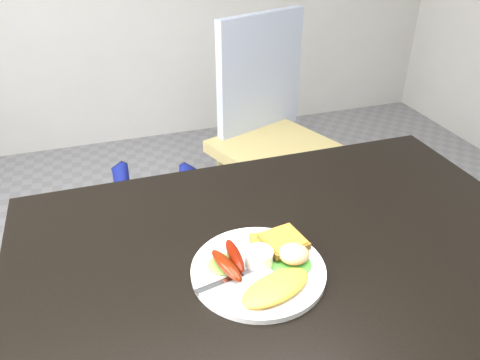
# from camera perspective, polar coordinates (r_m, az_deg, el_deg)

# --- Properties ---
(dining_table) EXTENTS (1.20, 0.80, 0.04)m
(dining_table) POSITION_cam_1_polar(r_m,az_deg,el_deg) (1.05, 5.96, -9.05)
(dining_table) COLOR black
(dining_table) RESTS_ON ground
(dining_chair) EXTENTS (0.59, 0.59, 0.05)m
(dining_chair) POSITION_cam_1_polar(r_m,az_deg,el_deg) (2.08, 4.29, 3.68)
(dining_chair) COLOR tan
(dining_chair) RESTS_ON ground
(person) EXTENTS (0.69, 0.54, 1.71)m
(person) POSITION_cam_1_polar(r_m,az_deg,el_deg) (1.30, -15.89, 4.77)
(person) COLOR navy
(person) RESTS_ON ground
(plate) EXTENTS (0.27, 0.27, 0.01)m
(plate) POSITION_cam_1_polar(r_m,az_deg,el_deg) (0.97, 2.24, -10.94)
(plate) COLOR white
(plate) RESTS_ON dining_table
(lettuce_left) EXTENTS (0.08, 0.07, 0.01)m
(lettuce_left) POSITION_cam_1_polar(r_m,az_deg,el_deg) (0.97, -1.80, -10.20)
(lettuce_left) COLOR #448633
(lettuce_left) RESTS_ON plate
(lettuce_right) EXTENTS (0.10, 0.09, 0.01)m
(lettuce_right) POSITION_cam_1_polar(r_m,az_deg,el_deg) (0.97, 6.31, -10.23)
(lettuce_right) COLOR #30851A
(lettuce_right) RESTS_ON plate
(omelette) EXTENTS (0.17, 0.12, 0.02)m
(omelette) POSITION_cam_1_polar(r_m,az_deg,el_deg) (0.91, 4.40, -12.94)
(omelette) COLOR #FBAC3B
(omelette) RESTS_ON plate
(sausage_a) EXTENTS (0.05, 0.11, 0.03)m
(sausage_a) POSITION_cam_1_polar(r_m,az_deg,el_deg) (0.94, -1.68, -10.37)
(sausage_a) COLOR #650B09
(sausage_a) RESTS_ON lettuce_left
(sausage_b) EXTENTS (0.03, 0.11, 0.03)m
(sausage_b) POSITION_cam_1_polar(r_m,az_deg,el_deg) (0.96, -0.66, -9.20)
(sausage_b) COLOR #661104
(sausage_b) RESTS_ON lettuce_left
(ramekin) EXTENTS (0.07, 0.07, 0.03)m
(ramekin) POSITION_cam_1_polar(r_m,az_deg,el_deg) (0.96, 2.35, -9.44)
(ramekin) COLOR white
(ramekin) RESTS_ON plate
(toast_a) EXTENTS (0.08, 0.08, 0.01)m
(toast_a) POSITION_cam_1_polar(r_m,az_deg,el_deg) (1.02, 3.33, -7.69)
(toast_a) COLOR olive
(toast_a) RESTS_ON plate
(toast_b) EXTENTS (0.10, 0.10, 0.01)m
(toast_b) POSITION_cam_1_polar(r_m,az_deg,el_deg) (1.00, 5.30, -7.45)
(toast_b) COLOR olive
(toast_b) RESTS_ON toast_a
(potato_salad) EXTENTS (0.08, 0.08, 0.03)m
(potato_salad) POSITION_cam_1_polar(r_m,az_deg,el_deg) (0.97, 6.57, -8.93)
(potato_salad) COLOR beige
(potato_salad) RESTS_ON lettuce_right
(fork) EXTENTS (0.18, 0.05, 0.00)m
(fork) POSITION_cam_1_polar(r_m,az_deg,el_deg) (0.94, -0.36, -11.69)
(fork) COLOR #ADAFB7
(fork) RESTS_ON plate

